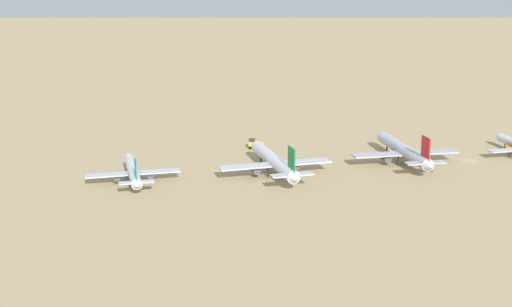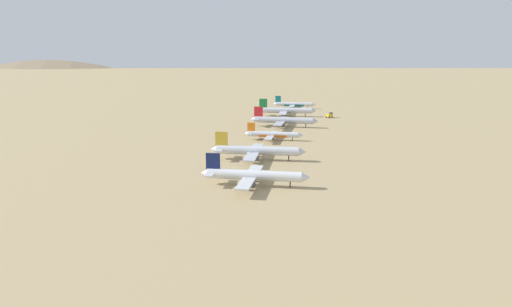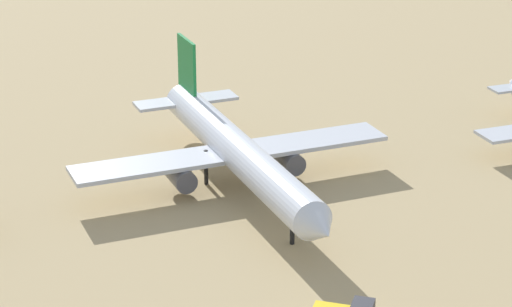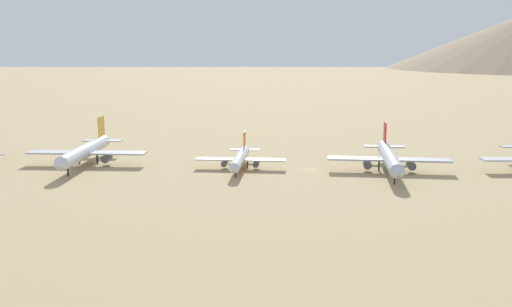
{
  "view_description": "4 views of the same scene",
  "coord_description": "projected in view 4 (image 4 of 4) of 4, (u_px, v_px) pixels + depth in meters",
  "views": [
    {
      "loc": [
        -214.07,
        118.27,
        64.49
      ],
      "look_at": [
        -1.0,
        76.93,
        6.79
      ],
      "focal_mm": 47.99,
      "sensor_mm": 36.0,
      "label": 1
    },
    {
      "loc": [
        48.3,
        -312.32,
        59.45
      ],
      "look_at": [
        2.09,
        -75.69,
        3.96
      ],
      "focal_mm": 35.47,
      "sensor_mm": 36.0,
      "label": 2
    },
    {
      "loc": [
        100.74,
        41.3,
        47.38
      ],
      "look_at": [
        -4.87,
        74.01,
        3.47
      ],
      "focal_mm": 72.32,
      "sensor_mm": 36.0,
      "label": 3
    },
    {
      "loc": [
        183.42,
        3.9,
        39.08
      ],
      "look_at": [
        3.56,
        -16.77,
        5.48
      ],
      "focal_mm": 41.76,
      "sensor_mm": 36.0,
      "label": 4
    }
  ],
  "objects": [
    {
      "name": "parked_jet_2",
      "position": [
        240.0,
        159.0,
        186.92
      ],
      "size": [
        35.16,
        28.51,
        10.15
      ],
      "color": "silver",
      "rests_on": "ground"
    },
    {
      "name": "parked_jet_1",
      "position": [
        85.0,
        151.0,
        192.42
      ],
      "size": [
        48.02,
        39.02,
        13.84
      ],
      "color": "silver",
      "rests_on": "ground"
    },
    {
      "name": "parked_jet_3",
      "position": [
        389.0,
        158.0,
        181.98
      ],
      "size": [
        46.39,
        37.56,
        13.42
      ],
      "color": "#B2B7C1",
      "rests_on": "ground"
    },
    {
      "name": "ground_plane",
      "position": [
        310.0,
        170.0,
        186.73
      ],
      "size": [
        1800.0,
        1800.0,
        0.0
      ],
      "primitive_type": "plane",
      "color": "tan"
    }
  ]
}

